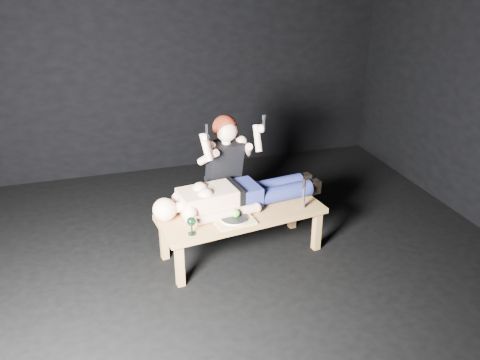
{
  "coord_description": "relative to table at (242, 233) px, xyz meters",
  "views": [
    {
      "loc": [
        -1.2,
        -3.59,
        2.61
      ],
      "look_at": [
        -0.03,
        0.27,
        0.75
      ],
      "focal_mm": 36.83,
      "sensor_mm": 36.0,
      "label": 1
    }
  ],
  "objects": [
    {
      "name": "carving_knife",
      "position": [
        0.57,
        -0.09,
        0.37
      ],
      "size": [
        0.04,
        0.05,
        0.3
      ],
      "primitive_type": null,
      "rotation": [
        0.0,
        0.0,
        0.14
      ],
      "color": "#B2B2B7",
      "rests_on": "table"
    },
    {
      "name": "apple",
      "position": [
        -0.1,
        -0.15,
        0.3
      ],
      "size": [
        0.08,
        0.08,
        0.08
      ],
      "primitive_type": "sphere",
      "color": "green",
      "rests_on": "plate"
    },
    {
      "name": "serving_tray",
      "position": [
        -0.12,
        -0.16,
        0.24
      ],
      "size": [
        0.37,
        0.28,
        0.02
      ],
      "primitive_type": "cube",
      "rotation": [
        0.0,
        0.0,
        0.1
      ],
      "color": "tan",
      "rests_on": "table"
    },
    {
      "name": "plate",
      "position": [
        -0.12,
        -0.16,
        0.26
      ],
      "size": [
        0.25,
        0.25,
        0.02
      ],
      "primitive_type": "cylinder",
      "rotation": [
        0.0,
        0.0,
        0.1
      ],
      "color": "white",
      "rests_on": "serving_tray"
    },
    {
      "name": "goblet",
      "position": [
        -0.52,
        -0.26,
        0.31
      ],
      "size": [
        0.09,
        0.09,
        0.16
      ],
      "primitive_type": null,
      "rotation": [
        0.0,
        0.0,
        0.14
      ],
      "color": "black",
      "rests_on": "table"
    },
    {
      "name": "knife_flat",
      "position": [
        0.05,
        -0.17,
        0.23
      ],
      "size": [
        0.05,
        0.16,
        0.01
      ],
      "primitive_type": "cube",
      "rotation": [
        0.0,
        0.0,
        -0.2
      ],
      "color": "#B2B2B7",
      "rests_on": "table"
    },
    {
      "name": "lying_man",
      "position": [
        0.03,
        0.14,
        0.36
      ],
      "size": [
        1.63,
        0.7,
        0.27
      ],
      "primitive_type": null,
      "rotation": [
        0.0,
        0.0,
        0.14
      ],
      "color": "#E1B293",
      "rests_on": "table"
    },
    {
      "name": "table",
      "position": [
        0.0,
        0.0,
        0.0
      ],
      "size": [
        1.59,
        0.78,
        0.45
      ],
      "primitive_type": "cube",
      "rotation": [
        0.0,
        0.0,
        0.14
      ],
      "color": "tan",
      "rests_on": "ground"
    },
    {
      "name": "ground",
      "position": [
        0.03,
        -0.22,
        -0.23
      ],
      "size": [
        5.0,
        5.0,
        0.0
      ],
      "primitive_type": "plane",
      "color": "black",
      "rests_on": "ground"
    },
    {
      "name": "fork_flat",
      "position": [
        -0.31,
        -0.23,
        0.23
      ],
      "size": [
        0.05,
        0.16,
        0.01
      ],
      "primitive_type": "cube",
      "rotation": [
        0.0,
        0.0,
        0.2
      ],
      "color": "#B2B2B7",
      "rests_on": "table"
    },
    {
      "name": "back_wall",
      "position": [
        0.03,
        2.28,
        1.27
      ],
      "size": [
        5.0,
        0.0,
        5.0
      ],
      "primitive_type": "plane",
      "rotation": [
        1.57,
        0.0,
        0.0
      ],
      "color": "black",
      "rests_on": "ground"
    },
    {
      "name": "spoon_flat",
      "position": [
        0.03,
        -0.1,
        0.23
      ],
      "size": [
        0.14,
        0.11,
        0.01
      ],
      "primitive_type": "cube",
      "rotation": [
        0.0,
        0.0,
        0.95
      ],
      "color": "#B2B2B7",
      "rests_on": "table"
    },
    {
      "name": "kneeling_woman",
      "position": [
        -0.06,
        0.5,
        0.42
      ],
      "size": [
        0.81,
        0.88,
        1.29
      ],
      "primitive_type": null,
      "rotation": [
        0.0,
        0.0,
        0.17
      ],
      "color": "black",
      "rests_on": "ground"
    }
  ]
}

